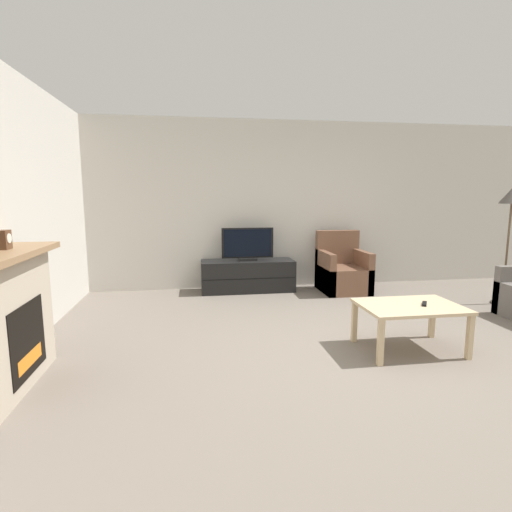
{
  "coord_description": "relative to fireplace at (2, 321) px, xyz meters",
  "views": [
    {
      "loc": [
        -1.61,
        -3.47,
        1.52
      ],
      "look_at": [
        -0.95,
        0.81,
        0.85
      ],
      "focal_mm": 28.0,
      "sensor_mm": 36.0,
      "label": 1
    }
  ],
  "objects": [
    {
      "name": "ground_plane",
      "position": [
        3.09,
        0.25,
        -0.56
      ],
      "size": [
        24.0,
        24.0,
        0.0
      ],
      "primitive_type": "plane",
      "color": "slate"
    },
    {
      "name": "wall_back",
      "position": [
        3.09,
        3.25,
        0.79
      ],
      "size": [
        12.0,
        0.06,
        2.7
      ],
      "color": "beige",
      "rests_on": "ground"
    },
    {
      "name": "fireplace",
      "position": [
        0.0,
        0.0,
        0.0
      ],
      "size": [
        0.47,
        1.27,
        1.1
      ],
      "color": "#B7A893",
      "rests_on": "ground"
    },
    {
      "name": "mantel_clock",
      "position": [
        0.02,
        0.13,
        0.61
      ],
      "size": [
        0.08,
        0.11,
        0.15
      ],
      "color": "brown",
      "rests_on": "fireplace"
    },
    {
      "name": "tv_stand",
      "position": [
        2.3,
        2.94,
        -0.31
      ],
      "size": [
        1.46,
        0.5,
        0.49
      ],
      "color": "black",
      "rests_on": "ground"
    },
    {
      "name": "tv",
      "position": [
        2.3,
        2.93,
        0.17
      ],
      "size": [
        0.81,
        0.18,
        0.51
      ],
      "color": "black",
      "rests_on": "tv_stand"
    },
    {
      "name": "armchair",
      "position": [
        3.79,
        2.71,
        -0.26
      ],
      "size": [
        0.7,
        0.76,
        0.94
      ],
      "color": "brown",
      "rests_on": "ground"
    },
    {
      "name": "coffee_table",
      "position": [
        3.54,
        0.26,
        -0.15
      ],
      "size": [
        0.96,
        0.67,
        0.46
      ],
      "color": "#CCB289",
      "rests_on": "ground"
    },
    {
      "name": "remote",
      "position": [
        3.67,
        0.24,
        -0.09
      ],
      "size": [
        0.12,
        0.15,
        0.02
      ],
      "rotation": [
        0.0,
        0.0,
        -0.57
      ],
      "color": "black",
      "rests_on": "coffee_table"
    },
    {
      "name": "floor_lamp",
      "position": [
        5.74,
        1.64,
        0.84
      ],
      "size": [
        0.33,
        0.33,
        1.62
      ],
      "color": "black",
      "rests_on": "ground"
    }
  ]
}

